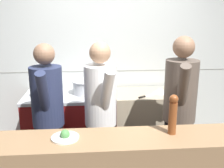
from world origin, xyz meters
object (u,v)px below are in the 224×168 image
object	(u,v)px
stock_pot	(42,90)
chef_head_cook	(48,112)
plated_dish_main	(65,136)
chefs_knife	(147,96)
sauce_pot	(85,87)
oven_range	(69,125)
pepper_mill	(173,114)
chef_sous	(101,111)
chef_line	(179,107)
mixing_bowl_steel	(160,90)

from	to	relation	value
stock_pot	chef_head_cook	size ratio (longest dim) A/B	0.15
plated_dish_main	chef_head_cook	bearing A→B (deg)	110.14
chef_head_cook	chefs_knife	bearing A→B (deg)	23.86
sauce_pot	plated_dish_main	xyz separation A→B (m)	(-0.14, -1.47, -0.03)
stock_pot	chefs_knife	bearing A→B (deg)	-4.96
oven_range	stock_pot	bearing A→B (deg)	-171.16
pepper_mill	chef_sous	bearing A→B (deg)	134.73
chef_head_cook	chef_line	distance (m)	1.47
oven_range	chef_sous	xyz separation A→B (m)	(0.43, -0.79, 0.50)
chefs_knife	chef_head_cook	world-z (taller)	chef_head_cook
oven_range	pepper_mill	bearing A→B (deg)	-53.55
oven_range	plated_dish_main	distance (m)	1.53
stock_pot	chef_head_cook	world-z (taller)	chef_head_cook
chef_head_cook	chef_sous	xyz separation A→B (m)	(0.58, -0.04, 0.01)
chef_line	sauce_pot	bearing A→B (deg)	156.04
stock_pot	plated_dish_main	size ratio (longest dim) A/B	1.06
chefs_knife	mixing_bowl_steel	bearing A→B (deg)	34.54
pepper_mill	chef_sous	size ratio (longest dim) A/B	0.21
mixing_bowl_steel	chef_head_cook	distance (m)	1.62
mixing_bowl_steel	pepper_mill	world-z (taller)	pepper_mill
oven_range	pepper_mill	distance (m)	1.89
chefs_knife	chef_line	xyz separation A→B (m)	(0.23, -0.63, 0.07)
chefs_knife	chef_head_cook	bearing A→B (deg)	-155.02
plated_dish_main	pepper_mill	size ratio (longest dim) A/B	0.65
sauce_pot	chef_head_cook	distance (m)	0.88
pepper_mill	chef_line	size ratio (longest dim) A/B	0.21
sauce_pot	chef_head_cook	xyz separation A→B (m)	(-0.39, -0.79, -0.06)
stock_pot	pepper_mill	world-z (taller)	pepper_mill
plated_dish_main	stock_pot	bearing A→B (deg)	107.69
chef_line	chef_sous	bearing A→B (deg)	-166.71
oven_range	sauce_pot	bearing A→B (deg)	8.59
plated_dish_main	chefs_knife	bearing A→B (deg)	52.03
mixing_bowl_steel	oven_range	bearing A→B (deg)	178.72
pepper_mill	plated_dish_main	bearing A→B (deg)	-178.53
chef_head_cook	chef_sous	distance (m)	0.58
pepper_mill	chef_line	distance (m)	0.68
chefs_knife	pepper_mill	xyz separation A→B (m)	(-0.04, -1.23, 0.23)
chefs_knife	plated_dish_main	world-z (taller)	plated_dish_main
pepper_mill	chef_head_cook	size ratio (longest dim) A/B	0.21
stock_pot	pepper_mill	xyz separation A→B (m)	(1.38, -1.36, 0.15)
sauce_pot	pepper_mill	world-z (taller)	pepper_mill
mixing_bowl_steel	sauce_pot	bearing A→B (deg)	176.43
mixing_bowl_steel	chefs_knife	xyz separation A→B (m)	(-0.21, -0.15, -0.03)
mixing_bowl_steel	chef_line	world-z (taller)	chef_line
stock_pot	chefs_knife	distance (m)	1.43
pepper_mill	chef_head_cook	world-z (taller)	chef_head_cook
oven_range	chef_sous	world-z (taller)	chef_sous
chefs_knife	chef_line	bearing A→B (deg)	-69.91
stock_pot	chef_sous	size ratio (longest dim) A/B	0.15
pepper_mill	chef_head_cook	xyz separation A→B (m)	(-1.19, 0.66, -0.20)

